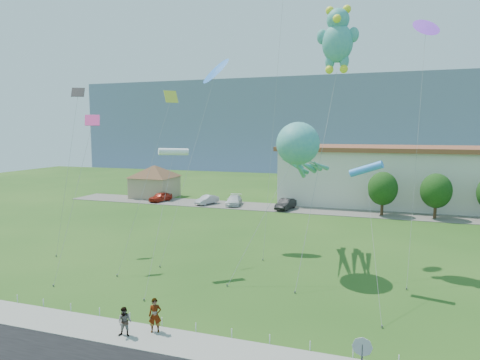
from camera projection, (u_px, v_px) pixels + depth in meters
name	position (u px, v px, depth m)	size (l,w,h in m)	color
ground	(189.00, 319.00, 23.98)	(160.00, 160.00, 0.00)	#1F4914
sidewalk	(166.00, 341.00, 21.38)	(80.00, 2.50, 0.10)	gray
parking_strip	(303.00, 209.00, 56.90)	(70.00, 6.00, 0.06)	#59544C
hill_ridge	(352.00, 124.00, 135.41)	(160.00, 50.00, 25.00)	slate
pavilion	(155.00, 178.00, 67.01)	(9.20, 9.20, 5.00)	tan
stop_sign	(362.00, 352.00, 16.78)	(0.80, 0.07, 2.50)	slate
rope_fence	(179.00, 325.00, 22.72)	(26.05, 0.05, 0.50)	white
tree_near	(383.00, 189.00, 52.38)	(3.60, 3.60, 5.47)	#3F2B19
tree_mid	(436.00, 191.00, 50.48)	(3.60, 3.60, 5.47)	#3F2B19
pedestrian_left	(155.00, 315.00, 22.14)	(0.66, 0.43, 1.80)	gray
pedestrian_right	(125.00, 322.00, 21.69)	(0.74, 0.58, 1.52)	gray
parked_car_red	(161.00, 197.00, 62.97)	(1.58, 3.93, 1.34)	#AC2415
parked_car_silver	(207.00, 200.00, 60.55)	(1.34, 3.85, 1.27)	#A9A8AF
parked_car_white	(234.00, 200.00, 59.84)	(1.88, 4.62, 1.34)	silver
parked_car_black	(286.00, 204.00, 56.63)	(1.50, 4.30, 1.42)	black
octopus_kite	(301.00, 153.00, 32.65)	(5.37, 12.27, 11.13)	teal
teddy_bear_kite	(338.00, 38.00, 33.14)	(3.22, 9.50, 20.06)	teal
small_kite_pink	(88.00, 137.00, 32.78)	(1.47, 6.48, 11.73)	#FE3889
small_kite_yellow	(165.00, 117.00, 34.52)	(1.91, 7.17, 13.69)	yellow
small_kite_black	(75.00, 111.00, 37.47)	(1.29, 4.50, 14.28)	black
small_kite_blue	(215.00, 75.00, 38.80)	(2.19, 9.46, 16.59)	blue
small_kite_purple	(426.00, 33.00, 33.61)	(1.96, 9.14, 19.32)	#8E36DA
small_kite_white	(173.00, 153.00, 31.59)	(1.33, 7.40, 9.38)	white
small_kite_cyan	(366.00, 170.00, 28.12)	(1.63, 7.35, 8.42)	#378FF8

